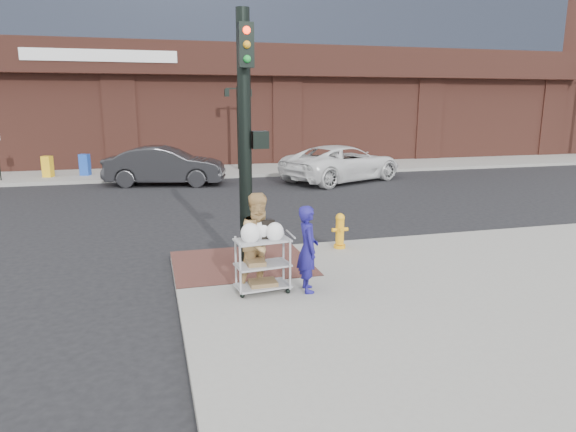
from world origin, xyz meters
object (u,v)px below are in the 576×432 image
object	(u,v)px
traffic_signal_pole	(246,133)
sedan_dark	(165,166)
fire_hydrant	(340,230)
pedestrian_tan	(260,242)
lamp_post	(239,119)
minivan_white	(342,163)
utility_cart	(263,260)
woman_blue	(308,249)

from	to	relation	value
traffic_signal_pole	sedan_dark	size ratio (longest dim) A/B	1.02
fire_hydrant	sedan_dark	bearing A→B (deg)	106.99
traffic_signal_pole	pedestrian_tan	distance (m)	2.32
lamp_post	pedestrian_tan	world-z (taller)	lamp_post
minivan_white	fire_hydrant	world-z (taller)	minivan_white
fire_hydrant	minivan_white	bearing A→B (deg)	68.60
pedestrian_tan	utility_cart	size ratio (longest dim) A/B	1.35
minivan_white	utility_cart	world-z (taller)	minivan_white
lamp_post	traffic_signal_pole	xyz separation A→B (m)	(-2.48, -15.23, 0.21)
traffic_signal_pole	woman_blue	distance (m)	2.69
traffic_signal_pole	fire_hydrant	world-z (taller)	traffic_signal_pole
minivan_white	woman_blue	bearing A→B (deg)	131.80
traffic_signal_pole	woman_blue	world-z (taller)	traffic_signal_pole
minivan_white	sedan_dark	bearing A→B (deg)	58.26
lamp_post	sedan_dark	distance (m)	5.20
woman_blue	sedan_dark	distance (m)	13.93
utility_cart	traffic_signal_pole	bearing A→B (deg)	88.41
lamp_post	fire_hydrant	size ratio (longest dim) A/B	4.91
woman_blue	pedestrian_tan	bearing A→B (deg)	75.79
traffic_signal_pole	fire_hydrant	bearing A→B (deg)	16.62
lamp_post	woman_blue	xyz separation A→B (m)	(-1.74, -16.97, -1.70)
woman_blue	pedestrian_tan	distance (m)	0.84
lamp_post	sedan_dark	xyz separation A→B (m)	(-3.69, -3.17, -1.81)
woman_blue	utility_cart	distance (m)	0.81
sedan_dark	minivan_white	xyz separation A→B (m)	(7.56, -0.95, -0.01)
lamp_post	woman_blue	size ratio (longest dim) A/B	2.59
fire_hydrant	pedestrian_tan	bearing A→B (deg)	-137.24
lamp_post	pedestrian_tan	xyz separation A→B (m)	(-2.53, -16.69, -1.59)
pedestrian_tan	fire_hydrant	world-z (taller)	pedestrian_tan
minivan_white	pedestrian_tan	bearing A→B (deg)	128.42
sedan_dark	minivan_white	distance (m)	7.62
lamp_post	pedestrian_tan	bearing A→B (deg)	-98.62
sedan_dark	minivan_white	bearing A→B (deg)	-84.13
pedestrian_tan	sedan_dark	distance (m)	13.57
utility_cart	sedan_dark	bearing A→B (deg)	94.91
lamp_post	traffic_signal_pole	distance (m)	15.43
woman_blue	utility_cart	bearing A→B (deg)	84.08
woman_blue	utility_cart	world-z (taller)	woman_blue
traffic_signal_pole	minivan_white	world-z (taller)	traffic_signal_pole
woman_blue	fire_hydrant	distance (m)	2.88
sedan_dark	minivan_white	size ratio (longest dim) A/B	0.86
woman_blue	traffic_signal_pole	bearing A→B (deg)	27.93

